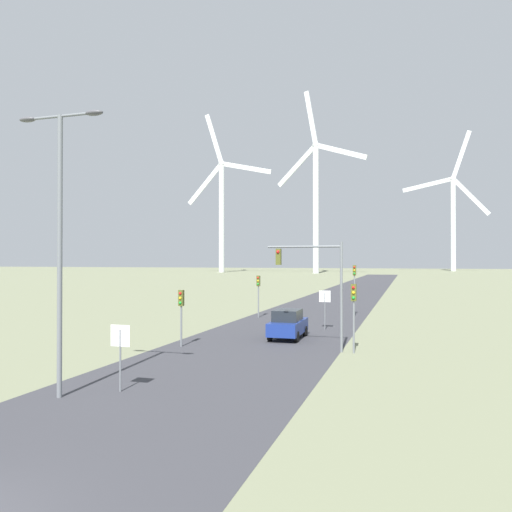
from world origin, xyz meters
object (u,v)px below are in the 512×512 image
at_px(streetlamp, 60,219).
at_px(wind_turbine_left, 316,194).
at_px(stop_sign_near, 120,345).
at_px(car_approaching, 288,324).
at_px(traffic_light_post_mid_right, 354,279).
at_px(wind_turbine_center, 453,212).
at_px(stop_sign_far, 325,302).
at_px(traffic_light_post_mid_left, 258,287).
at_px(wind_turbine_far_left, 222,204).
at_px(traffic_light_post_near_left, 181,305).
at_px(traffic_light_post_near_right, 354,302).
at_px(traffic_light_mast_overhead, 315,274).

bearing_deg(streetlamp, wind_turbine_left, 97.14).
bearing_deg(stop_sign_near, car_approaching, 77.77).
bearing_deg(traffic_light_post_mid_right, wind_turbine_center, 83.10).
relative_size(stop_sign_far, traffic_light_post_mid_left, 0.77).
height_order(stop_sign_far, wind_turbine_center, wind_turbine_center).
height_order(traffic_light_post_mid_left, wind_turbine_left, wind_turbine_left).
relative_size(stop_sign_far, wind_turbine_far_left, 0.04).
xyz_separation_m(stop_sign_far, car_approaching, (-1.57, -4.69, -1.02)).
bearing_deg(car_approaching, traffic_light_post_near_left, -138.13).
bearing_deg(traffic_light_post_mid_left, traffic_light_post_near_left, -90.21).
distance_m(traffic_light_post_near_left, wind_turbine_far_left, 176.36).
bearing_deg(stop_sign_near, traffic_light_post_near_left, 102.27).
xyz_separation_m(traffic_light_post_near_right, traffic_light_post_mid_right, (-1.75, 17.38, 0.58)).
xyz_separation_m(traffic_light_post_mid_left, wind_turbine_center, (31.47, 198.83, 23.83)).
height_order(streetlamp, wind_turbine_left, wind_turbine_left).
xyz_separation_m(traffic_light_post_near_right, wind_turbine_left, (-30.47, 158.11, 27.13)).
distance_m(traffic_light_post_near_left, car_approaching, 7.05).
relative_size(stop_sign_near, stop_sign_far, 0.90).
relative_size(traffic_light_post_mid_right, wind_turbine_center, 0.07).
height_order(wind_turbine_left, wind_turbine_center, wind_turbine_left).
relative_size(traffic_light_post_near_right, car_approaching, 0.89).
xyz_separation_m(traffic_light_mast_overhead, wind_turbine_center, (24.01, 212.91, 22.28)).
bearing_deg(wind_turbine_left, streetlamp, -82.86).
bearing_deg(traffic_light_post_mid_right, wind_turbine_left, 101.54).
relative_size(stop_sign_near, traffic_light_post_near_right, 0.68).
relative_size(car_approaching, wind_turbine_left, 0.06).
distance_m(stop_sign_near, traffic_light_post_near_left, 9.77).
bearing_deg(traffic_light_post_mid_left, wind_turbine_center, 81.01).
height_order(stop_sign_near, traffic_light_post_near_left, traffic_light_post_near_left).
bearing_deg(stop_sign_far, traffic_light_post_mid_right, 82.66).
bearing_deg(streetlamp, stop_sign_near, 38.40).
height_order(streetlamp, traffic_light_mast_overhead, streetlamp).
height_order(stop_sign_near, wind_turbine_far_left, wind_turbine_far_left).
distance_m(traffic_light_post_mid_left, wind_turbine_center, 202.71).
bearing_deg(wind_turbine_far_left, traffic_light_mast_overhead, -67.34).
distance_m(stop_sign_near, traffic_light_post_mid_left, 24.66).
xyz_separation_m(traffic_light_post_near_left, car_approaching, (5.14, 4.60, -1.45)).
xyz_separation_m(streetlamp, wind_turbine_left, (-21.28, 169.80, 23.41)).
bearing_deg(car_approaching, streetlamp, -107.00).
bearing_deg(wind_turbine_far_left, stop_sign_near, -70.16).
xyz_separation_m(stop_sign_near, traffic_light_mast_overhead, (5.45, 10.49, 2.44)).
xyz_separation_m(stop_sign_near, wind_turbine_far_left, (-62.52, 173.25, 26.07)).
relative_size(stop_sign_near, traffic_light_post_mid_right, 0.56).
bearing_deg(streetlamp, traffic_light_mast_overhead, 58.94).
distance_m(streetlamp, wind_turbine_far_left, 186.10).
height_order(streetlamp, stop_sign_far, streetlamp).
height_order(traffic_light_post_near_right, car_approaching, traffic_light_post_near_right).
height_order(traffic_light_mast_overhead, car_approaching, traffic_light_mast_overhead).
bearing_deg(stop_sign_far, wind_turbine_far_left, 113.50).
height_order(traffic_light_mast_overhead, wind_turbine_far_left, wind_turbine_far_left).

